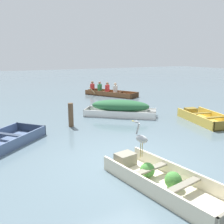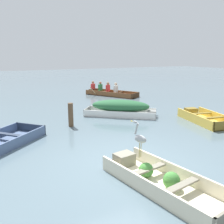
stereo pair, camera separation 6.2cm
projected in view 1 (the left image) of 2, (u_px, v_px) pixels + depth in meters
name	position (u px, v px, depth m)	size (l,w,h in m)	color
ground_plane	(126.00, 160.00, 6.50)	(80.00, 80.00, 0.00)	slate
dinghy_cream_foreground	(160.00, 179.00, 5.24)	(1.46, 3.03, 0.39)	beige
skiff_white_mid_moored	(121.00, 107.00, 11.14)	(3.08, 2.77, 0.72)	white
skiff_yellow_far_moored	(203.00, 118.00, 10.29)	(1.63, 2.67, 0.36)	#E5BC47
rowboat_wooden_brown_with_crew	(108.00, 92.00, 16.83)	(2.83, 3.66, 0.88)	brown
heron_on_dinghy	(141.00, 138.00, 5.63)	(0.23, 0.45, 0.84)	olive
mooring_post	(71.00, 115.00, 9.46)	(0.19, 0.19, 0.91)	brown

